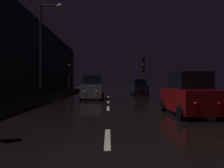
{
  "coord_description": "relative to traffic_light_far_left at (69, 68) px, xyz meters",
  "views": [
    {
      "loc": [
        0.03,
        -2.88,
        1.56
      ],
      "look_at": [
        0.29,
        13.31,
        1.47
      ],
      "focal_mm": 33.69,
      "sensor_mm": 36.0,
      "label": 1
    }
  ],
  "objects": [
    {
      "name": "car_parked_right_far",
      "position": [
        8.66,
        1.21,
        -2.4
      ],
      "size": [
        1.83,
        3.96,
        1.99
      ],
      "rotation": [
        0.0,
        0.0,
        1.57
      ],
      "color": "black",
      "rests_on": "ground"
    },
    {
      "name": "ground",
      "position": [
        4.73,
        2.13,
        -3.32
      ],
      "size": [
        26.46,
        84.0,
        0.02
      ],
      "primitive_type": "cube",
      "color": "black"
    },
    {
      "name": "car_parked_right_near",
      "position": [
        8.66,
        -15.08,
        -2.37
      ],
      "size": [
        1.89,
        4.1,
        2.07
      ],
      "rotation": [
        0.0,
        0.0,
        1.57
      ],
      "color": "maroon",
      "rests_on": "ground"
    },
    {
      "name": "lane_centerline",
      "position": [
        4.73,
        -10.57,
        -3.31
      ],
      "size": [
        0.16,
        19.61,
        0.01
      ],
      "color": "beige",
      "rests_on": "ground"
    },
    {
      "name": "building_facade_left",
      "position": [
        -4.9,
        -1.37,
        1.67
      ],
      "size": [
        0.8,
        63.0,
        9.96
      ],
      "primitive_type": "cube",
      "color": "black",
      "rests_on": "ground"
    },
    {
      "name": "streetlamp_overhead",
      "position": [
        0.25,
        -9.82,
        1.55
      ],
      "size": [
        1.7,
        0.44,
        7.36
      ],
      "color": "#2D2D30",
      "rests_on": "ground"
    },
    {
      "name": "traffic_light_far_right",
      "position": [
        9.46,
        3.04,
        0.3
      ],
      "size": [
        0.35,
        0.47,
        4.96
      ],
      "rotation": [
        0.0,
        0.0,
        -1.69
      ],
      "color": "#38383A",
      "rests_on": "ground"
    },
    {
      "name": "sidewalk_left",
      "position": [
        -2.3,
        2.13,
        -3.24
      ],
      "size": [
        4.4,
        84.0,
        0.15
      ],
      "primitive_type": "cube",
      "color": "#38332B",
      "rests_on": "ground"
    },
    {
      "name": "traffic_light_far_left",
      "position": [
        0.0,
        0.0,
        0.0
      ],
      "size": [
        0.34,
        0.47,
        4.59
      ],
      "rotation": [
        0.0,
        0.0,
        -1.46
      ],
      "color": "#38383A",
      "rests_on": "ground"
    },
    {
      "name": "car_approaching_headlights",
      "position": [
        3.21,
        -4.98,
        -2.29
      ],
      "size": [
        2.05,
        4.44,
        2.24
      ],
      "rotation": [
        0.0,
        0.0,
        -1.57
      ],
      "color": "silver",
      "rests_on": "ground"
    }
  ]
}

